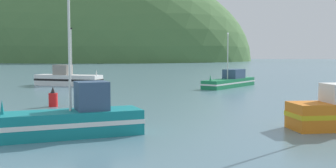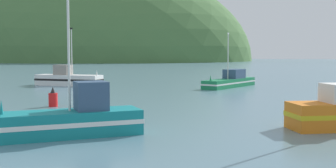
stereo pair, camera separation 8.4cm
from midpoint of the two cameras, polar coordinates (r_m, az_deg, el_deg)
hill_mid_left at (r=241.96m, az=-10.55°, el=3.20°), size 180.10×144.08×106.20m
hill_far_left at (r=254.54m, az=-10.64°, el=3.25°), size 168.32×134.65×95.40m
hill_mid_right at (r=285.50m, az=-15.02°, el=3.28°), size 113.84×91.07×65.15m
fishing_boat_white at (r=53.99m, az=-13.65°, el=0.69°), size 9.02×3.61×7.29m
fishing_boat_green at (r=50.92m, az=8.49°, el=0.40°), size 6.37×10.05×6.54m
fishing_boat_teal at (r=21.12m, az=-12.87°, el=-4.73°), size 7.07×5.44×7.52m
channel_buoy at (r=33.06m, az=-15.58°, el=-1.92°), size 0.68×0.68×1.53m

